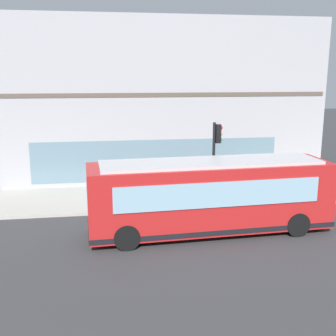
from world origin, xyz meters
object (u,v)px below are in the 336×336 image
fire_hydrant (195,184)px  pedestrian_walking_along_curb (267,179)px  traffic_light_near_corner (216,148)px  pedestrian_near_building_entrance (255,168)px  pedestrian_near_hydrant (235,183)px  pedestrian_by_light_pole (237,173)px  city_bus_nearside (210,197)px

fire_hydrant → pedestrian_walking_along_curb: (-2.13, -3.33, 0.67)m
traffic_light_near_corner → pedestrian_walking_along_curb: bearing=-78.9°
pedestrian_near_building_entrance → pedestrian_near_hydrant: bearing=144.4°
traffic_light_near_corner → pedestrian_near_building_entrance: 5.06m
pedestrian_walking_along_curb → pedestrian_by_light_pole: bearing=27.3°
pedestrian_near_hydrant → pedestrian_by_light_pole: pedestrian_by_light_pole is taller
fire_hydrant → pedestrian_walking_along_curb: 4.02m
pedestrian_walking_along_curb → pedestrian_by_light_pole: size_ratio=1.09×
traffic_light_near_corner → pedestrian_walking_along_curb: 3.48m
city_bus_nearside → pedestrian_near_building_entrance: bearing=-33.5°
pedestrian_near_building_entrance → pedestrian_by_light_pole: 1.63m
traffic_light_near_corner → city_bus_nearside: bearing=161.1°
traffic_light_near_corner → pedestrian_near_building_entrance: traffic_light_near_corner is taller
pedestrian_near_building_entrance → fire_hydrant: bearing=100.4°
pedestrian_near_hydrant → pedestrian_by_light_pole: bearing=-19.2°
city_bus_nearside → traffic_light_near_corner: bearing=-18.9°
fire_hydrant → pedestrian_walking_along_curb: bearing=-122.6°
city_bus_nearside → pedestrian_near_building_entrance: city_bus_nearside is taller
traffic_light_near_corner → pedestrian_by_light_pole: bearing=-37.2°
traffic_light_near_corner → fire_hydrant: bearing=9.0°
traffic_light_near_corner → pedestrian_walking_along_curb: (0.57, -2.91, -1.82)m
city_bus_nearside → pedestrian_near_building_entrance: (6.64, -4.39, -0.39)m
city_bus_nearside → pedestrian_by_light_pole: city_bus_nearside is taller
city_bus_nearside → pedestrian_walking_along_curb: city_bus_nearside is taller
fire_hydrant → pedestrian_near_hydrant: 2.82m
pedestrian_near_building_entrance → pedestrian_near_hydrant: (-2.92, 2.09, -0.11)m
pedestrian_near_hydrant → pedestrian_near_building_entrance: bearing=-35.6°
pedestrian_walking_along_curb → pedestrian_near_hydrant: bearing=93.7°
fire_hydrant → pedestrian_by_light_pole: size_ratio=0.45×
city_bus_nearside → pedestrian_walking_along_curb: 5.56m
traffic_light_near_corner → pedestrian_walking_along_curb: size_ratio=2.30×
pedestrian_near_building_entrance → pedestrian_walking_along_curb: bearing=172.5°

